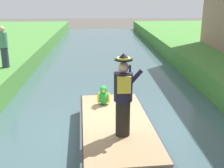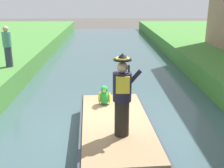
% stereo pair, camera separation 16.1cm
% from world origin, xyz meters
% --- Properties ---
extents(ground_plane, '(80.00, 80.00, 0.00)m').
position_xyz_m(ground_plane, '(0.00, 0.00, 0.00)').
color(ground_plane, '#4C4742').
extents(canal_water, '(7.09, 48.00, 0.10)m').
position_xyz_m(canal_water, '(0.00, 0.00, 0.05)').
color(canal_water, '#3D565B').
rests_on(canal_water, ground).
extents(boat, '(2.04, 4.30, 0.61)m').
position_xyz_m(boat, '(0.00, -0.62, 0.40)').
color(boat, '#333842').
rests_on(boat, canal_water).
extents(person_pirate, '(0.61, 0.42, 1.85)m').
position_xyz_m(person_pirate, '(0.10, -1.31, 1.64)').
color(person_pirate, black).
rests_on(person_pirate, boat).
extents(parrot_plush, '(0.36, 0.35, 0.57)m').
position_xyz_m(parrot_plush, '(-0.29, 0.51, 0.95)').
color(parrot_plush, green).
rests_on(parrot_plush, boat).
extents(person_bystander, '(0.34, 0.34, 1.60)m').
position_xyz_m(person_bystander, '(-4.07, 4.01, 1.77)').
color(person_bystander, '#33384C').
rests_on(person_bystander, grass_bank_near).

